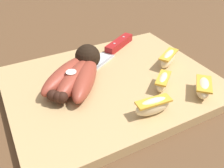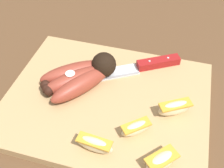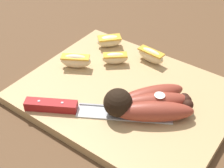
% 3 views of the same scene
% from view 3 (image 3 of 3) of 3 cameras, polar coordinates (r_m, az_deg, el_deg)
% --- Properties ---
extents(ground_plane, '(6.00, 6.00, 0.00)m').
position_cam_3_polar(ground_plane, '(0.65, 2.43, -3.89)').
color(ground_plane, brown).
extents(cutting_board, '(0.41, 0.33, 0.02)m').
position_cam_3_polar(cutting_board, '(0.65, 2.51, -2.00)').
color(cutting_board, tan).
rests_on(cutting_board, ground_plane).
extents(banana_bunch, '(0.16, 0.16, 0.06)m').
position_cam_3_polar(banana_bunch, '(0.59, 6.17, -3.53)').
color(banana_bunch, black).
rests_on(banana_bunch, cutting_board).
extents(chefs_knife, '(0.26, 0.16, 0.02)m').
position_cam_3_polar(chefs_knife, '(0.61, -6.44, -4.34)').
color(chefs_knife, silver).
rests_on(chefs_knife, cutting_board).
extents(apple_wedge_near, '(0.07, 0.05, 0.03)m').
position_cam_3_polar(apple_wedge_near, '(0.71, -6.57, 4.19)').
color(apple_wedge_near, beige).
rests_on(apple_wedge_near, cutting_board).
extents(apple_wedge_middle, '(0.06, 0.05, 0.03)m').
position_cam_3_polar(apple_wedge_middle, '(0.72, 0.57, 4.71)').
color(apple_wedge_middle, beige).
rests_on(apple_wedge_middle, cutting_board).
extents(apple_wedge_far, '(0.06, 0.06, 0.03)m').
position_cam_3_polar(apple_wedge_far, '(0.78, -0.46, 7.80)').
color(apple_wedge_far, beige).
rests_on(apple_wedge_far, cutting_board).
extents(apple_wedge_extra, '(0.07, 0.03, 0.03)m').
position_cam_3_polar(apple_wedge_extra, '(0.73, 7.00, 5.16)').
color(apple_wedge_extra, beige).
rests_on(apple_wedge_extra, cutting_board).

